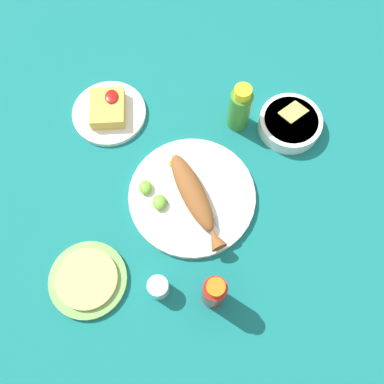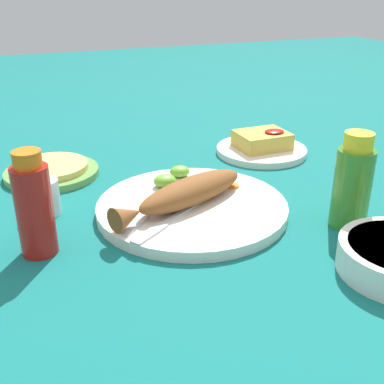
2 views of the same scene
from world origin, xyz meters
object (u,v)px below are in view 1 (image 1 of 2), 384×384
side_plate_fries (109,113)px  main_plate (192,196)px  fork_far (199,226)px  salt_cup (159,288)px  tortilla_plate (88,280)px  hot_sauce_bottle_red (214,292)px  fried_fish (195,197)px  hot_sauce_bottle_green (240,108)px  guacamole_bowl (290,123)px  fork_near (215,217)px

side_plate_fries → main_plate: bearing=-140.3°
fork_far → salt_cup: bearing=-80.0°
tortilla_plate → hot_sauce_bottle_red: bearing=-100.8°
fried_fish → hot_sauce_bottle_green: size_ratio=1.73×
fried_fish → hot_sauce_bottle_red: size_ratio=1.72×
hot_sauce_bottle_green → salt_cup: hot_sauce_bottle_green is taller
main_plate → fork_far: fork_far is taller
main_plate → fork_far: 0.09m
hot_sauce_bottle_red → salt_cup: (0.02, 0.13, -0.05)m
side_plate_fries → guacamole_bowl: size_ratio=1.20×
fork_far → hot_sauce_bottle_red: bearing=-37.4°
salt_cup → tortilla_plate: salt_cup is taller
hot_sauce_bottle_red → side_plate_fries: hot_sauce_bottle_red is taller
hot_sauce_bottle_red → guacamole_bowl: hot_sauce_bottle_red is taller
main_plate → tortilla_plate: (-0.20, 0.26, -0.00)m
fork_near → guacamole_bowl: 0.34m
fork_near → hot_sauce_bottle_red: size_ratio=1.03×
hot_sauce_bottle_green → guacamole_bowl: bearing=-99.8°
fork_far → tortilla_plate: (-0.12, 0.27, -0.01)m
salt_cup → fork_far: bearing=-34.9°
salt_cup → guacamole_bowl: bearing=-41.0°
hot_sauce_bottle_green → side_plate_fries: hot_sauce_bottle_green is taller
hot_sauce_bottle_green → guacamole_bowl: hot_sauce_bottle_green is taller
fork_far → hot_sauce_bottle_green: size_ratio=0.91×
salt_cup → guacamole_bowl: size_ratio=0.36×
fork_far → salt_cup: 0.18m
fried_fish → fork_far: 0.07m
hot_sauce_bottle_green → guacamole_bowl: (-0.02, -0.14, -0.05)m
hot_sauce_bottle_green → side_plate_fries: bearing=82.8°
side_plate_fries → tortilla_plate: same height
salt_cup → fork_near: bearing=-40.8°
main_plate → side_plate_fries: main_plate is taller
hot_sauce_bottle_red → hot_sauce_bottle_green: hot_sauce_bottle_red is taller
salt_cup → guacamole_bowl: salt_cup is taller
fork_near → hot_sauce_bottle_green: size_ratio=1.04×
guacamole_bowl → salt_cup: bearing=139.0°
side_plate_fries → guacamole_bowl: guacamole_bowl is taller
fork_far → hot_sauce_bottle_green: bearing=112.2°
main_plate → tortilla_plate: main_plate is taller
fork_far → hot_sauce_bottle_red: (-0.17, -0.02, 0.05)m
salt_cup → guacamole_bowl: (0.42, -0.37, -0.00)m
guacamole_bowl → tortilla_plate: size_ratio=0.90×
fork_far → hot_sauce_bottle_red: 0.18m
fork_far → salt_cup: salt_cup is taller
main_plate → guacamole_bowl: guacamole_bowl is taller
hot_sauce_bottle_red → guacamole_bowl: size_ratio=0.93×
fried_fish → hot_sauce_bottle_red: bearing=165.5°
fried_fish → tortilla_plate: 0.32m
fork_near → main_plate: bearing=-174.1°
fried_fish → hot_sauce_bottle_red: 0.24m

